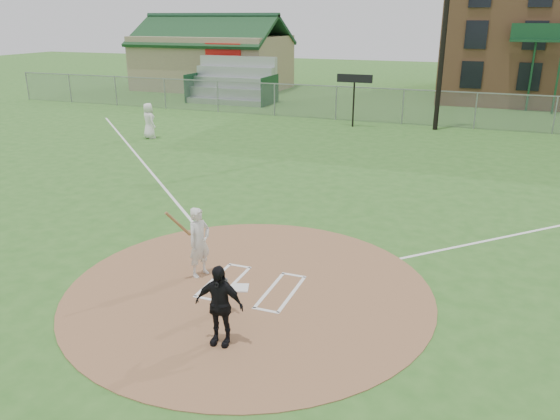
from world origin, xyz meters
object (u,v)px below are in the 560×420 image
(ondeck_player, at_px, (149,121))
(batter_at_plate, at_px, (199,242))
(catcher, at_px, (222,292))
(umpire, at_px, (219,305))
(home_plate, at_px, (240,288))

(ondeck_player, relative_size, batter_at_plate, 1.01)
(catcher, height_order, batter_at_plate, batter_at_plate)
(ondeck_player, bearing_deg, umpire, 157.17)
(home_plate, distance_m, batter_at_plate, 1.49)
(home_plate, relative_size, batter_at_plate, 0.23)
(ondeck_player, distance_m, batter_at_plate, 16.59)
(batter_at_plate, bearing_deg, home_plate, -14.42)
(catcher, xyz_separation_m, ondeck_player, (-11.48, 14.60, 0.35))
(ondeck_player, xyz_separation_m, batter_at_plate, (10.15, -13.12, -0.02))
(umpire, bearing_deg, ondeck_player, 122.17)
(home_plate, distance_m, catcher, 1.30)
(umpire, height_order, ondeck_player, ondeck_player)
(catcher, height_order, umpire, umpire)
(catcher, bearing_deg, batter_at_plate, 115.35)
(home_plate, height_order, umpire, umpire)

